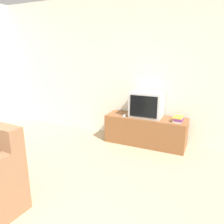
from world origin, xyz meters
TOP-DOWN VIEW (x-y plane):
  - wall_back at (0.00, 3.03)m, footprint 9.00×0.06m
  - tv_stand at (0.35, 2.75)m, footprint 1.40×0.46m
  - television at (0.34, 2.78)m, footprint 0.54×0.40m
  - book_stack at (0.90, 2.70)m, footprint 0.16×0.22m
  - remote_on_stand at (-0.01, 2.63)m, footprint 0.06×0.15m

SIDE VIEW (x-z plane):
  - tv_stand at x=0.35m, z-range 0.00..0.50m
  - remote_on_stand at x=-0.01m, z-range 0.50..0.53m
  - book_stack at x=0.90m, z-range 0.50..0.59m
  - television at x=0.34m, z-range 0.50..0.94m
  - wall_back at x=0.00m, z-range 0.00..2.60m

